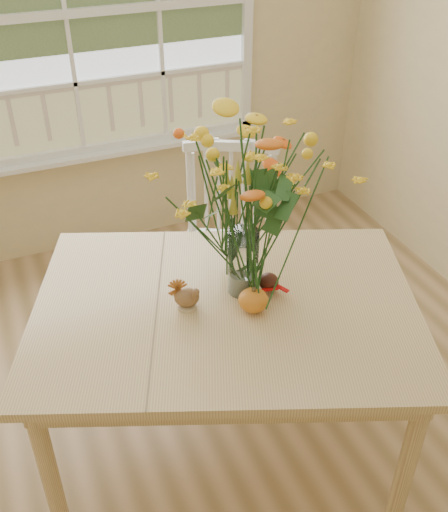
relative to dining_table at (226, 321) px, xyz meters
name	(u,v)px	position (x,y,z in m)	size (l,w,h in m)	color
floor	(214,505)	(-0.18, -0.31, -0.73)	(4.00, 4.50, 0.01)	olive
wall_back	(69,48)	(-0.18, 1.94, 0.62)	(4.00, 0.02, 2.70)	beige
window	(66,17)	(-0.18, 1.90, 0.80)	(2.42, 0.12, 1.74)	silver
dining_table	(226,321)	(0.00, 0.00, 0.00)	(1.83, 1.58, 0.82)	tan
windsor_chair	(229,234)	(0.36, 0.80, -0.14)	(0.65, 0.64, 1.06)	white
flower_vase	(244,201)	(0.10, 0.06, 0.51)	(0.59, 0.59, 0.70)	white
pumpkin	(253,301)	(0.08, -0.08, 0.14)	(0.12, 0.12, 0.09)	orange
turkey_figurine	(187,297)	(-0.15, 0.04, 0.14)	(0.12, 0.10, 0.12)	#CCB78C
dark_gourd	(269,282)	(0.20, 0.02, 0.13)	(0.13, 0.13, 0.07)	#38160F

